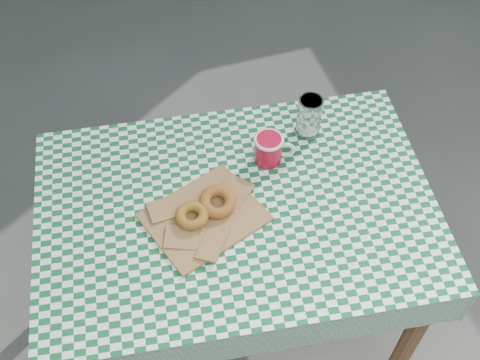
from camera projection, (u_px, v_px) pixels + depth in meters
name	position (u px, v px, depth m)	size (l,w,h in m)	color
table	(237.00, 271.00, 2.07)	(1.15, 0.76, 0.75)	#512D1B
tablecloth	(237.00, 207.00, 1.77)	(1.17, 0.78, 0.01)	#0D5728
paper_bag	(204.00, 216.00, 1.74)	(0.31, 0.25, 0.02)	#986C42
bagel_front	(192.00, 216.00, 1.71)	(0.10, 0.10, 0.03)	olive
bagel_back	(218.00, 202.00, 1.74)	(0.11, 0.11, 0.03)	#9B5A20
coffee_mug	(268.00, 149.00, 1.84)	(0.17, 0.17, 0.10)	#A80A24
drinking_glass	(309.00, 116.00, 1.89)	(0.08, 0.08, 0.14)	silver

